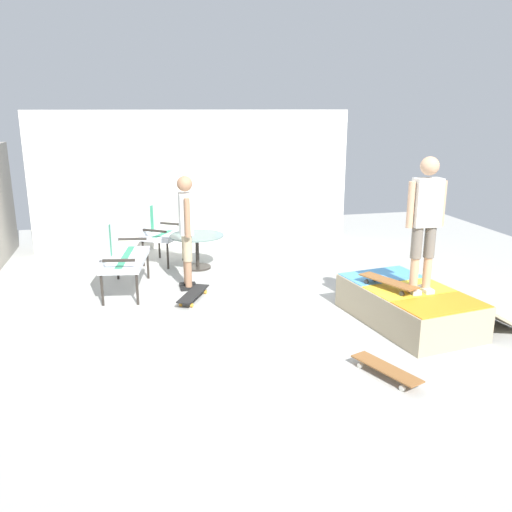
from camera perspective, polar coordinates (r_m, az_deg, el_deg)
The scene contains 11 objects.
ground_plane at distance 7.11m, azimuth 1.70°, elevation -6.36°, with size 12.00×12.00×0.10m, color #A8A8A3.
house_facade at distance 10.32m, azimuth -6.39°, elevation 8.12°, with size 0.23×6.00×2.57m.
skate_ramp at distance 6.95m, azimuth 16.10°, elevation -5.07°, with size 1.97×1.87×0.45m.
patio_bench at distance 7.94m, azimuth -14.62°, elevation 0.55°, with size 1.32×0.74×1.02m.
patio_chair_near_house at distance 9.31m, azimuth -10.57°, elevation 2.94°, with size 0.82×0.80×1.02m.
patio_table at distance 8.93m, azimuth -6.31°, elevation 1.21°, with size 0.90×0.90×0.57m.
person_watching at distance 7.80m, azimuth -7.49°, elevation 3.38°, with size 0.48×0.24×1.67m.
person_skater at distance 6.53m, azimuth 17.65°, elevation 4.11°, with size 0.24×0.48×1.62m.
skateboard_by_bench at distance 7.54m, azimuth -6.71°, elevation -4.06°, with size 0.80×0.54×0.10m.
skateboard_spare at distance 5.60m, azimuth 13.72°, elevation -11.65°, with size 0.82×0.47×0.10m.
skateboard_on_ramp at distance 6.77m, azimuth 13.92°, elevation -2.69°, with size 0.82×0.49×0.10m.
Camera 1 is at (-6.37, 1.72, 2.60)m, focal length 37.47 mm.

